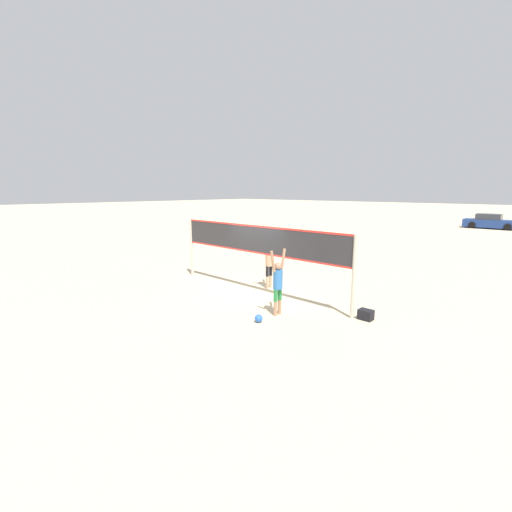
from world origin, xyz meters
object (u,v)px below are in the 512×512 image
volleyball (259,318)px  player_blocker (269,259)px  gear_bag (366,315)px  parked_car_near (491,222)px  player_spiker (278,281)px  volleyball_net (256,245)px

volleyball → player_blocker: bearing=125.9°
gear_bag → player_blocker: bearing=172.1°
player_blocker → parked_car_near: bearing=175.5°
player_spiker → player_blocker: player_blocker is taller
volleyball_net → player_spiker: volleyball_net is taller
player_spiker → parked_car_near: size_ratio=0.43×
player_spiker → volleyball: 1.24m
volleyball_net → player_spiker: (2.05, -1.27, -0.70)m
volleyball → gear_bag: (2.13, 2.26, 0.03)m
player_blocker → parked_car_near: size_ratio=0.46×
player_spiker → parked_car_near: bearing=-0.5°
volleyball_net → volleyball: bearing=-45.8°
parked_car_near → volleyball_net: bearing=-95.2°
volleyball_net → parked_car_near: size_ratio=1.68×
player_spiker → gear_bag: player_spiker is taller
player_spiker → volleyball: player_spiker is taller
volleyball_net → player_blocker: size_ratio=3.65×
volleyball_net → player_blocker: 0.97m
player_spiker → player_blocker: size_ratio=0.94×
player_blocker → parked_car_near: 30.56m
player_blocker → volleyball: size_ratio=9.10×
volleyball_net → player_spiker: 2.51m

